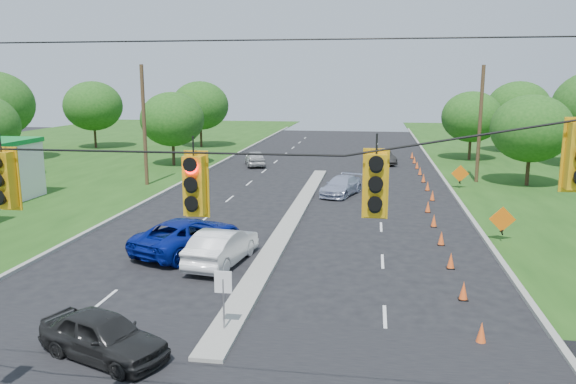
# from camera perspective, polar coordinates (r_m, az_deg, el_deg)

# --- Properties ---
(curb_left) EXTENTS (0.25, 110.00, 0.16)m
(curb_left) POSITION_cam_1_polar(r_m,az_deg,el_deg) (43.17, -11.17, 0.59)
(curb_left) COLOR gray
(curb_left) RESTS_ON ground
(curb_right) EXTENTS (0.25, 110.00, 0.16)m
(curb_right) POSITION_cam_1_polar(r_m,az_deg,el_deg) (41.04, 16.42, -0.20)
(curb_right) COLOR gray
(curb_right) RESTS_ON ground
(median) EXTENTS (1.00, 34.00, 0.18)m
(median) POSITION_cam_1_polar(r_m,az_deg,el_deg) (32.17, 0.47, -2.80)
(median) COLOR gray
(median) RESTS_ON ground
(median_sign) EXTENTS (0.55, 0.06, 2.05)m
(median_sign) POSITION_cam_1_polar(r_m,az_deg,el_deg) (17.67, -6.59, -9.80)
(median_sign) COLOR gray
(median_sign) RESTS_ON ground
(signal_span) EXTENTS (25.60, 0.32, 9.00)m
(signal_span) POSITION_cam_1_polar(r_m,az_deg,el_deg) (10.35, -17.51, -5.00)
(signal_span) COLOR #422D1C
(signal_span) RESTS_ON ground
(utility_pole_far_left) EXTENTS (0.28, 0.28, 9.00)m
(utility_pole_far_left) POSITION_cam_1_polar(r_m,az_deg,el_deg) (43.47, -14.40, 6.51)
(utility_pole_far_left) COLOR #422D1C
(utility_pole_far_left) RESTS_ON ground
(utility_pole_far_right) EXTENTS (0.28, 0.28, 9.00)m
(utility_pole_far_right) POSITION_cam_1_polar(r_m,az_deg,el_deg) (45.73, 18.91, 6.47)
(utility_pole_far_right) COLOR #422D1C
(utility_pole_far_right) RESTS_ON ground
(cone_1) EXTENTS (0.32, 0.32, 0.70)m
(cone_1) POSITION_cam_1_polar(r_m,az_deg,el_deg) (18.31, 19.05, -13.36)
(cone_1) COLOR #FF5D21
(cone_1) RESTS_ON ground
(cone_2) EXTENTS (0.32, 0.32, 0.70)m
(cone_2) POSITION_cam_1_polar(r_m,az_deg,el_deg) (21.50, 17.40, -9.54)
(cone_2) COLOR #FF5D21
(cone_2) RESTS_ON ground
(cone_3) EXTENTS (0.32, 0.32, 0.70)m
(cone_3) POSITION_cam_1_polar(r_m,az_deg,el_deg) (24.78, 16.21, -6.70)
(cone_3) COLOR #FF5D21
(cone_3) RESTS_ON ground
(cone_4) EXTENTS (0.32, 0.32, 0.70)m
(cone_4) POSITION_cam_1_polar(r_m,az_deg,el_deg) (28.11, 15.31, -4.54)
(cone_4) COLOR #FF5D21
(cone_4) RESTS_ON ground
(cone_5) EXTENTS (0.32, 0.32, 0.70)m
(cone_5) POSITION_cam_1_polar(r_m,az_deg,el_deg) (31.47, 14.60, -2.83)
(cone_5) COLOR #FF5D21
(cone_5) RESTS_ON ground
(cone_6) EXTENTS (0.32, 0.32, 0.70)m
(cone_6) POSITION_cam_1_polar(r_m,az_deg,el_deg) (34.86, 14.03, -1.45)
(cone_6) COLOR #FF5D21
(cone_6) RESTS_ON ground
(cone_7) EXTENTS (0.32, 0.32, 0.70)m
(cone_7) POSITION_cam_1_polar(r_m,az_deg,el_deg) (38.33, 14.46, -0.35)
(cone_7) COLOR #FF5D21
(cone_7) RESTS_ON ground
(cone_8) EXTENTS (0.32, 0.32, 0.70)m
(cone_8) POSITION_cam_1_polar(r_m,az_deg,el_deg) (41.76, 14.00, 0.60)
(cone_8) COLOR #FF5D21
(cone_8) RESTS_ON ground
(cone_9) EXTENTS (0.32, 0.32, 0.70)m
(cone_9) POSITION_cam_1_polar(r_m,az_deg,el_deg) (45.19, 13.61, 1.41)
(cone_9) COLOR #FF5D21
(cone_9) RESTS_ON ground
(cone_10) EXTENTS (0.32, 0.32, 0.70)m
(cone_10) POSITION_cam_1_polar(r_m,az_deg,el_deg) (48.63, 13.27, 2.10)
(cone_10) COLOR #FF5D21
(cone_10) RESTS_ON ground
(cone_11) EXTENTS (0.32, 0.32, 0.70)m
(cone_11) POSITION_cam_1_polar(r_m,az_deg,el_deg) (52.08, 12.98, 2.69)
(cone_11) COLOR #FF5D21
(cone_11) RESTS_ON ground
(cone_12) EXTENTS (0.32, 0.32, 0.70)m
(cone_12) POSITION_cam_1_polar(r_m,az_deg,el_deg) (55.54, 12.72, 3.22)
(cone_12) COLOR #FF5D21
(cone_12) RESTS_ON ground
(cone_13) EXTENTS (0.32, 0.32, 0.70)m
(cone_13) POSITION_cam_1_polar(r_m,az_deg,el_deg) (59.00, 12.49, 3.68)
(cone_13) COLOR #FF5D21
(cone_13) RESTS_ON ground
(work_sign_1) EXTENTS (1.27, 0.58, 1.37)m
(work_sign_1) POSITION_cam_1_polar(r_m,az_deg,el_deg) (29.38, 20.94, -2.71)
(work_sign_1) COLOR black
(work_sign_1) RESTS_ON ground
(work_sign_2) EXTENTS (1.27, 0.58, 1.37)m
(work_sign_2) POSITION_cam_1_polar(r_m,az_deg,el_deg) (42.90, 17.08, 1.72)
(work_sign_2) COLOR black
(work_sign_2) RESTS_ON ground
(tree_4) EXTENTS (6.72, 6.72, 7.84)m
(tree_4) POSITION_cam_1_polar(r_m,az_deg,el_deg) (69.94, -19.18, 8.25)
(tree_4) COLOR black
(tree_4) RESTS_ON ground
(tree_5) EXTENTS (5.88, 5.88, 6.86)m
(tree_5) POSITION_cam_1_polar(r_m,az_deg,el_deg) (53.31, -11.69, 7.25)
(tree_5) COLOR black
(tree_5) RESTS_ON ground
(tree_6) EXTENTS (6.72, 6.72, 7.84)m
(tree_6) POSITION_cam_1_polar(r_m,az_deg,el_deg) (68.10, -8.91, 8.67)
(tree_6) COLOR black
(tree_6) RESTS_ON ground
(tree_9) EXTENTS (5.88, 5.88, 6.86)m
(tree_9) POSITION_cam_1_polar(r_m,az_deg,el_deg) (45.52, 23.48, 5.93)
(tree_9) COLOR black
(tree_9) RESTS_ON ground
(tree_11) EXTENTS (6.72, 6.72, 7.84)m
(tree_11) POSITION_cam_1_polar(r_m,az_deg,el_deg) (66.80, 22.35, 7.93)
(tree_11) COLOR black
(tree_11) RESTS_ON ground
(tree_12) EXTENTS (5.88, 5.88, 6.86)m
(tree_12) POSITION_cam_1_polar(r_m,az_deg,el_deg) (58.78, 18.16, 7.27)
(tree_12) COLOR black
(tree_12) RESTS_ON ground
(black_sedan) EXTENTS (4.35, 2.97, 1.38)m
(black_sedan) POSITION_cam_1_polar(r_m,az_deg,el_deg) (17.21, -18.27, -13.70)
(black_sedan) COLOR black
(black_sedan) RESTS_ON ground
(white_sedan) EXTENTS (2.30, 4.94, 1.57)m
(white_sedan) POSITION_cam_1_polar(r_m,az_deg,el_deg) (24.45, -6.72, -5.50)
(white_sedan) COLOR silver
(white_sedan) RESTS_ON ground
(blue_pickup) EXTENTS (4.62, 6.29, 1.59)m
(blue_pickup) POSITION_cam_1_polar(r_m,az_deg,el_deg) (26.36, -10.12, -4.34)
(blue_pickup) COLOR navy
(blue_pickup) RESTS_ON ground
(silver_car_far) EXTENTS (3.12, 4.85, 1.31)m
(silver_car_far) POSITION_cam_1_polar(r_m,az_deg,el_deg) (39.05, 5.43, 0.62)
(silver_car_far) COLOR #969FBB
(silver_car_far) RESTS_ON ground
(silver_car_oncoming) EXTENTS (2.88, 4.60, 1.46)m
(silver_car_oncoming) POSITION_cam_1_polar(r_m,az_deg,el_deg) (52.54, -3.35, 3.45)
(silver_car_oncoming) COLOR #B1B1B1
(silver_car_oncoming) RESTS_ON ground
(dark_car_receding) EXTENTS (2.97, 4.54, 1.41)m
(dark_car_receding) POSITION_cam_1_polar(r_m,az_deg,el_deg) (54.31, 9.48, 3.54)
(dark_car_receding) COLOR black
(dark_car_receding) RESTS_ON ground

